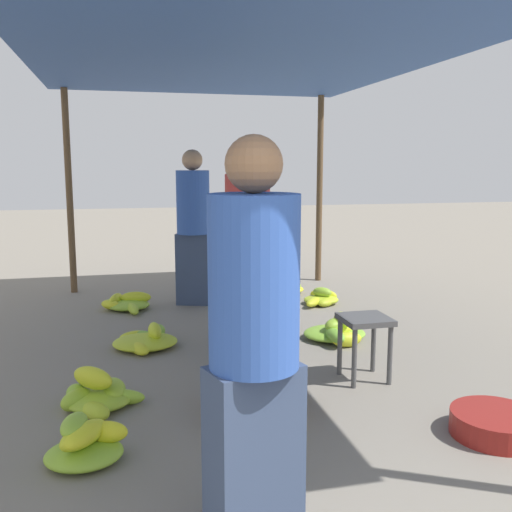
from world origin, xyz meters
name	(u,v)px	position (x,y,z in m)	size (l,w,h in m)	color
canopy_post_back_left	(69,193)	(-1.60, 5.81, 1.23)	(0.08, 0.08, 2.46)	brown
canopy_post_back_right	(320,190)	(1.60, 5.81, 1.23)	(0.08, 0.08, 2.46)	brown
canopy_tarp	(248,44)	(0.00, 3.05, 2.48)	(3.59, 5.91, 0.04)	#33569E
vendor_foreground	(254,344)	(-0.52, 0.64, 0.87)	(0.44, 0.44, 1.67)	#384766
stool	(365,330)	(0.68, 2.26, 0.38)	(0.34, 0.34, 0.47)	#4C4C4C
basin_black	(496,424)	(1.06, 1.26, 0.07)	(0.52, 0.52, 0.14)	maroon
banana_pile_left_0	(85,443)	(-1.24, 1.51, 0.11)	(0.45, 0.36, 0.25)	#CDD628
banana_pile_left_1	(98,395)	(-1.20, 2.21, 0.08)	(0.58, 0.55, 0.26)	#95C031
banana_pile_left_2	(145,340)	(-0.84, 3.42, 0.06)	(0.55, 0.65, 0.20)	#7FB735
banana_pile_left_3	(125,304)	(-0.99, 4.76, 0.07)	(0.58, 0.61, 0.18)	#CBD528
banana_pile_right_0	(321,299)	(1.17, 4.50, 0.06)	(0.50, 0.51, 0.19)	#BCCF2B
banana_pile_right_1	(337,332)	(0.84, 3.19, 0.08)	(0.57, 0.60, 0.26)	#CBD628
banana_pile_right_2	(286,289)	(0.93, 5.10, 0.06)	(0.51, 0.52, 0.13)	#9AC231
crate_near	(256,396)	(-0.21, 1.92, 0.10)	(0.47, 0.47, 0.20)	#9E7A4C
shopper_walking_mid	(193,225)	(-0.22, 4.86, 0.90)	(0.46, 0.46, 1.73)	#384766
shopper_walking_far	(248,248)	(-0.01, 3.03, 0.89)	(0.45, 0.45, 1.71)	#384766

